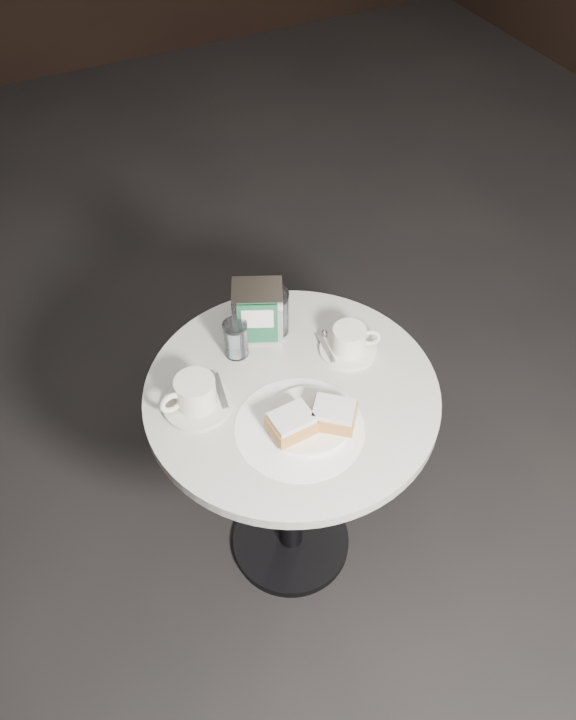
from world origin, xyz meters
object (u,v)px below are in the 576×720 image
(beignet_plate, at_px, (311,419))
(water_glass_left, at_px, (236,339))
(coffee_cup_left, at_px, (195,395))
(napkin_dispenser, at_px, (258,311))
(coffee_cup_right, at_px, (349,342))
(water_glass_right, at_px, (274,313))
(cafe_table, at_px, (291,440))

(beignet_plate, height_order, water_glass_left, water_glass_left)
(beignet_plate, xyz_separation_m, coffee_cup_left, (-0.21, 0.17, 0.01))
(napkin_dispenser, bearing_deg, coffee_cup_left, -121.46)
(coffee_cup_right, relative_size, napkin_dispenser, 1.22)
(water_glass_left, relative_size, napkin_dispenser, 0.65)
(water_glass_right, bearing_deg, cafe_table, -103.98)
(coffee_cup_left, relative_size, coffee_cup_right, 0.96)
(water_glass_left, bearing_deg, coffee_cup_right, -24.80)
(cafe_table, distance_m, water_glass_left, 0.31)
(coffee_cup_left, height_order, napkin_dispenser, napkin_dispenser)
(cafe_table, xyz_separation_m, beignet_plate, (-0.01, -0.11, 0.22))
(cafe_table, height_order, napkin_dispenser, napkin_dispenser)
(coffee_cup_right, distance_m, water_glass_left, 0.28)
(beignet_plate, xyz_separation_m, napkin_dispenser, (0.02, 0.32, 0.05))
(coffee_cup_right, bearing_deg, water_glass_left, 177.17)
(cafe_table, distance_m, water_glass_right, 0.33)
(beignet_plate, distance_m, water_glass_right, 0.32)
(cafe_table, distance_m, coffee_cup_left, 0.32)
(coffee_cup_right, relative_size, water_glass_left, 1.89)
(cafe_table, relative_size, coffee_cup_right, 4.03)
(beignet_plate, distance_m, napkin_dispenser, 0.33)
(coffee_cup_left, xyz_separation_m, water_glass_right, (0.27, 0.15, 0.02))
(beignet_plate, relative_size, napkin_dispenser, 1.54)
(beignet_plate, height_order, napkin_dispenser, napkin_dispenser)
(water_glass_left, height_order, water_glass_right, water_glass_right)
(cafe_table, height_order, coffee_cup_left, coffee_cup_left)
(coffee_cup_right, xyz_separation_m, water_glass_right, (-0.13, 0.15, 0.03))
(napkin_dispenser, bearing_deg, cafe_table, -68.48)
(cafe_table, distance_m, beignet_plate, 0.25)
(cafe_table, bearing_deg, water_glass_right, 76.02)
(coffee_cup_right, relative_size, water_glass_right, 1.51)
(water_glass_left, distance_m, water_glass_right, 0.12)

